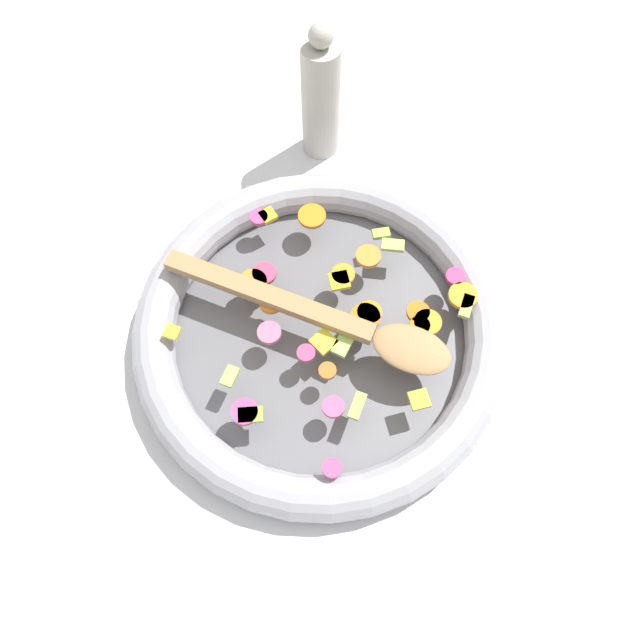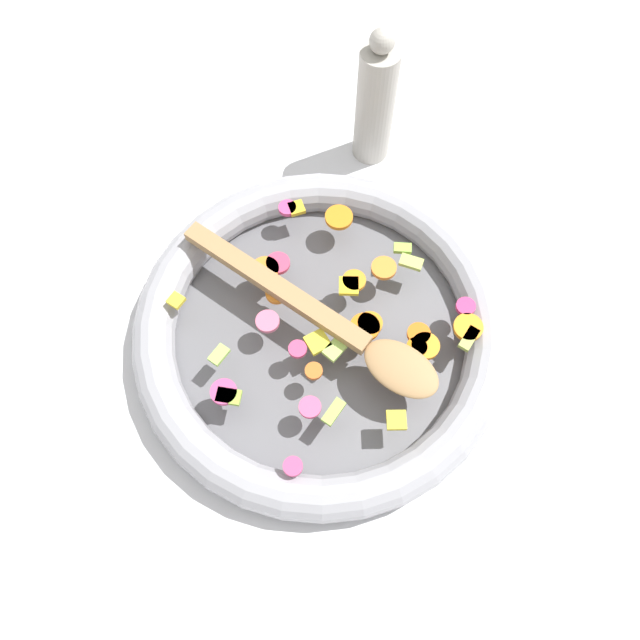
% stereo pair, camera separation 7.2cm
% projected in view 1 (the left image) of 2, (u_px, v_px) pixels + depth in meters
% --- Properties ---
extents(ground_plane, '(4.00, 4.00, 0.00)m').
position_uv_depth(ground_plane, '(320.00, 337.00, 0.76)').
color(ground_plane, silver).
extents(skillet, '(0.44, 0.44, 0.05)m').
position_uv_depth(skillet, '(320.00, 330.00, 0.74)').
color(skillet, slate).
rests_on(skillet, ground_plane).
extents(chopped_vegetables, '(0.32, 0.32, 0.01)m').
position_uv_depth(chopped_vegetables, '(341.00, 311.00, 0.72)').
color(chopped_vegetables, orange).
rests_on(chopped_vegetables, skillet).
extents(wooden_spoon, '(0.34, 0.15, 0.01)m').
position_uv_depth(wooden_spoon, '(334.00, 320.00, 0.70)').
color(wooden_spoon, '#A87F51').
rests_on(wooden_spoon, chopped_vegetables).
extents(pepper_mill, '(0.05, 0.05, 0.20)m').
position_uv_depth(pepper_mill, '(321.00, 97.00, 0.80)').
color(pepper_mill, '#B2ADA3').
rests_on(pepper_mill, ground_plane).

